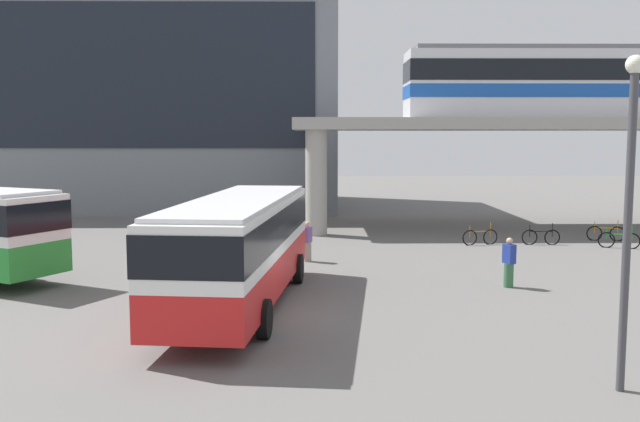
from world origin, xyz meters
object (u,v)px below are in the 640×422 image
(bicycle_brown, at_px, (480,237))
(pedestrian_near_building, at_px, (509,264))
(pedestrian_by_bike_rack, at_px, (307,243))
(train, at_px, (577,82))
(bicycle_black, at_px, (541,237))
(station_building, at_px, (138,96))
(bus_main, at_px, (240,240))
(bicycle_green, at_px, (619,240))
(bicycle_orange, at_px, (606,233))

(bicycle_brown, xyz_separation_m, pedestrian_near_building, (-1.25, -9.11, 0.42))
(pedestrian_by_bike_rack, bearing_deg, pedestrian_near_building, -35.89)
(train, relative_size, bicycle_black, 10.30)
(station_building, relative_size, bus_main, 2.52)
(station_building, xyz_separation_m, train, (26.89, -13.05, -0.04))
(station_building, distance_m, bicycle_brown, 28.94)
(bicycle_green, bearing_deg, bicycle_brown, 170.20)
(train, bearing_deg, bicycle_black, -121.31)
(station_building, bearing_deg, train, -25.89)
(bicycle_green, distance_m, bicycle_black, 3.35)
(bicycle_green, height_order, bicycle_brown, same)
(bus_main, xyz_separation_m, pedestrian_near_building, (8.63, 2.63, -1.21))
(station_building, relative_size, bicycle_green, 16.60)
(station_building, xyz_separation_m, bus_main, (10.50, -30.83, -5.97))
(bicycle_green, relative_size, pedestrian_near_building, 1.03)
(train, relative_size, bus_main, 1.64)
(train, bearing_deg, station_building, 154.11)
(train, distance_m, bicycle_green, 10.37)
(train, height_order, bicycle_brown, train)
(bicycle_green, xyz_separation_m, bicycle_black, (-3.18, 1.04, 0.00))
(bicycle_black, xyz_separation_m, bicycle_orange, (3.53, 1.17, 0.00))
(train, distance_m, pedestrian_by_bike_rack, 19.16)
(station_building, height_order, bus_main, station_building)
(bicycle_black, bearing_deg, bicycle_brown, -179.92)
(bicycle_brown, distance_m, bicycle_black, 2.83)
(train, xyz_separation_m, bicycle_black, (-3.67, -6.04, -7.56))
(pedestrian_by_bike_rack, bearing_deg, station_building, 117.99)
(station_building, height_order, pedestrian_near_building, station_building)
(bicycle_green, relative_size, bicycle_brown, 0.98)
(bus_main, xyz_separation_m, bicycle_green, (15.90, 10.70, -1.63))
(bicycle_brown, height_order, bicycle_black, same)
(bicycle_black, height_order, bicycle_orange, same)
(pedestrian_by_bike_rack, bearing_deg, bicycle_black, 21.42)
(bicycle_brown, relative_size, pedestrian_near_building, 1.05)
(train, distance_m, pedestrian_near_building, 18.46)
(bicycle_black, height_order, pedestrian_near_building, pedestrian_near_building)
(bicycle_green, distance_m, pedestrian_near_building, 10.87)
(station_building, relative_size, bicycle_orange, 16.07)
(train, bearing_deg, bicycle_orange, -91.70)
(station_building, distance_m, bicycle_black, 31.00)
(bus_main, relative_size, bicycle_orange, 6.37)
(bicycle_black, relative_size, pedestrian_near_building, 1.08)
(station_building, relative_size, pedestrian_near_building, 17.06)
(bicycle_orange, bearing_deg, train, 88.30)
(bicycle_green, bearing_deg, bus_main, -146.06)
(train, distance_m, bicycle_black, 10.35)
(train, relative_size, bicycle_brown, 10.54)
(bicycle_green, relative_size, bicycle_black, 0.96)
(bicycle_brown, height_order, pedestrian_near_building, pedestrian_near_building)
(bicycle_orange, relative_size, pedestrian_near_building, 1.06)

